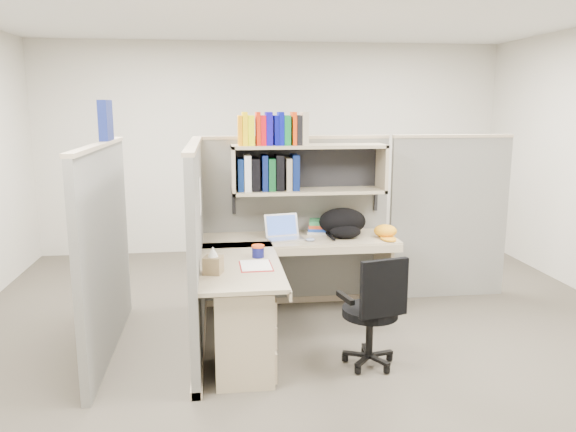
{
  "coord_description": "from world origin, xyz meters",
  "views": [
    {
      "loc": [
        -0.73,
        -4.32,
        1.91
      ],
      "look_at": [
        -0.15,
        0.25,
        1.0
      ],
      "focal_mm": 35.0,
      "sensor_mm": 36.0,
      "label": 1
    }
  ],
  "objects": [
    {
      "name": "ground",
      "position": [
        0.0,
        0.0,
        0.0
      ],
      "size": [
        6.0,
        6.0,
        0.0
      ],
      "primitive_type": "plane",
      "color": "#37322B",
      "rests_on": "ground"
    },
    {
      "name": "tissue_box",
      "position": [
        -0.77,
        -0.44,
        0.83
      ],
      "size": [
        0.15,
        0.15,
        0.2
      ],
      "primitive_type": null,
      "rotation": [
        0.0,
        0.0,
        -0.29
      ],
      "color": "olive",
      "rests_on": "desk"
    },
    {
      "name": "cubicle",
      "position": [
        -0.37,
        0.45,
        0.91
      ],
      "size": [
        3.79,
        1.84,
        1.95
      ],
      "color": "#5F5F5B",
      "rests_on": "ground"
    },
    {
      "name": "laptop",
      "position": [
        -0.14,
        0.52,
        0.84
      ],
      "size": [
        0.37,
        0.37,
        0.22
      ],
      "primitive_type": null,
      "rotation": [
        0.0,
        0.0,
        0.19
      ],
      "color": "silver",
      "rests_on": "desk"
    },
    {
      "name": "room_shell",
      "position": [
        0.0,
        0.0,
        1.62
      ],
      "size": [
        6.0,
        6.0,
        6.0
      ],
      "color": "beige",
      "rests_on": "ground"
    },
    {
      "name": "paper_cup",
      "position": [
        -0.04,
        0.7,
        0.78
      ],
      "size": [
        0.07,
        0.07,
        0.09
      ],
      "primitive_type": "cylinder",
      "rotation": [
        0.0,
        0.0,
        0.09
      ],
      "color": "white",
      "rests_on": "desk"
    },
    {
      "name": "mouse",
      "position": [
        0.07,
        0.42,
        0.75
      ],
      "size": [
        0.09,
        0.07,
        0.03
      ],
      "primitive_type": "ellipsoid",
      "rotation": [
        0.0,
        0.0,
        0.19
      ],
      "color": "#7F8EB4",
      "rests_on": "desk"
    },
    {
      "name": "task_chair",
      "position": [
        0.37,
        -0.57,
        0.31
      ],
      "size": [
        0.49,
        0.45,
        0.87
      ],
      "color": "black",
      "rests_on": "ground"
    },
    {
      "name": "snack_canister",
      "position": [
        -0.42,
        -0.05,
        0.78
      ],
      "size": [
        0.1,
        0.1,
        0.1
      ],
      "color": "#0D104E",
      "rests_on": "desk"
    },
    {
      "name": "desk",
      "position": [
        -0.41,
        -0.29,
        0.44
      ],
      "size": [
        1.74,
        1.75,
        0.73
      ],
      "color": "tan",
      "rests_on": "ground"
    },
    {
      "name": "loose_paper",
      "position": [
        -0.46,
        -0.28,
        0.73
      ],
      "size": [
        0.23,
        0.3,
        0.0
      ],
      "primitive_type": null,
      "rotation": [
        0.0,
        0.0,
        0.02
      ],
      "color": "silver",
      "rests_on": "desk"
    },
    {
      "name": "backpack",
      "position": [
        0.4,
        0.56,
        0.86
      ],
      "size": [
        0.5,
        0.42,
        0.26
      ],
      "primitive_type": null,
      "rotation": [
        0.0,
        0.0,
        -0.22
      ],
      "color": "black",
      "rests_on": "desk"
    },
    {
      "name": "orange_cap",
      "position": [
        0.78,
        0.49,
        0.79
      ],
      "size": [
        0.22,
        0.25,
        0.11
      ],
      "primitive_type": null,
      "rotation": [
        0.0,
        0.0,
        -0.04
      ],
      "color": "orange",
      "rests_on": "desk"
    },
    {
      "name": "book_stack",
      "position": [
        0.2,
        0.76,
        0.79
      ],
      "size": [
        0.22,
        0.27,
        0.12
      ],
      "primitive_type": null,
      "rotation": [
        0.0,
        0.0,
        -0.2
      ],
      "color": "gray",
      "rests_on": "desk"
    }
  ]
}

